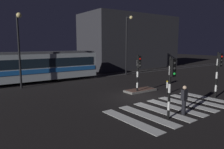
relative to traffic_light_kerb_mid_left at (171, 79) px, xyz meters
The scene contains 14 objects.
ground_plane 5.26m from the traffic_light_kerb_mid_left, 65.85° to the left, with size 120.00×120.00×0.00m, color black.
rail_near 14.81m from the traffic_light_kerb_mid_left, 82.37° to the left, with size 80.00×0.12×0.03m, color #59595E.
rail_far 16.22m from the traffic_light_kerb_mid_left, 83.05° to the left, with size 80.00×0.12×0.03m, color #59595E.
crosswalk_zebra 3.19m from the traffic_light_kerb_mid_left, 31.26° to the left, with size 8.65×4.62×0.02m.
traffic_island 7.08m from the traffic_light_kerb_mid_left, 61.00° to the left, with size 2.87×1.17×0.18m.
traffic_light_kerb_mid_left is the anchor object (origin of this frame).
traffic_light_median_centre 6.01m from the traffic_light_kerb_mid_left, 64.71° to the left, with size 0.36×0.42×3.20m.
traffic_light_corner_near_right 6.53m from the traffic_light_kerb_mid_left, ahead, with size 0.36×0.42×3.47m.
street_lamp_trackside_left 13.89m from the traffic_light_kerb_mid_left, 111.11° to the left, with size 0.44×1.21×6.69m.
street_lamp_trackside_right 16.49m from the traffic_light_kerb_mid_left, 59.12° to the left, with size 0.44×1.21×7.55m.
tram 15.75m from the traffic_light_kerb_mid_left, 104.74° to the left, with size 15.37×2.58×4.15m.
pedestrian_waiting_at_kerb 1.87m from the traffic_light_kerb_mid_left, ahead, with size 0.36×0.24×1.71m.
bollard_island_edge 6.12m from the traffic_light_kerb_mid_left, 41.74° to the left, with size 0.12×0.12×1.11m.
building_backdrop 26.24m from the traffic_light_kerb_mid_left, 55.32° to the left, with size 16.57×8.00×8.90m, color #2D2D33.
Camera 1 is at (-10.73, -11.43, 4.08)m, focal length 33.16 mm.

